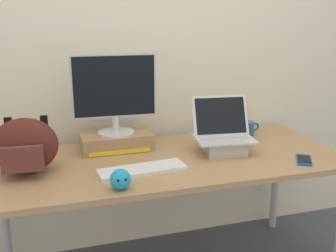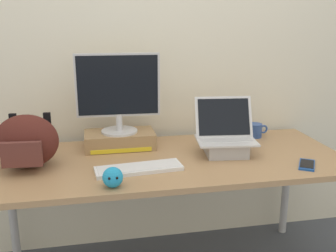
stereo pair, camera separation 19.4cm
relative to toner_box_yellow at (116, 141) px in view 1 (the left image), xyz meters
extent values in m
cube|color=silver|center=(0.24, 0.26, 0.51)|extent=(7.00, 0.10, 2.60)
cube|color=#A87F56|center=(0.24, -0.23, -0.06)|extent=(1.92, 0.79, 0.03)
cylinder|color=#B2B2B7|center=(-0.66, 0.10, -0.43)|extent=(0.05, 0.05, 0.71)
cylinder|color=#B2B2B7|center=(1.14, 0.10, -0.43)|extent=(0.05, 0.05, 0.71)
cube|color=#9E7A51|center=(0.00, 0.00, 0.00)|extent=(0.40, 0.22, 0.09)
cube|color=yellow|center=(0.00, -0.11, -0.03)|extent=(0.34, 0.00, 0.02)
cylinder|color=silver|center=(0.00, 0.00, 0.05)|extent=(0.21, 0.21, 0.01)
cylinder|color=silver|center=(0.00, 0.00, 0.11)|extent=(0.04, 0.04, 0.10)
cube|color=silver|center=(0.00, 0.00, 0.32)|extent=(0.47, 0.04, 0.36)
cube|color=black|center=(0.00, -0.01, 0.32)|extent=(0.45, 0.03, 0.33)
cube|color=#ADADB2|center=(0.57, -0.23, -0.01)|extent=(0.24, 0.22, 0.08)
cube|color=silver|center=(0.57, -0.23, 0.04)|extent=(0.34, 0.27, 0.01)
cube|color=#B7B7BC|center=(0.57, -0.21, 0.04)|extent=(0.29, 0.16, 0.00)
cube|color=silver|center=(0.57, -0.16, 0.15)|extent=(0.33, 0.14, 0.22)
cube|color=black|center=(0.57, -0.16, 0.15)|extent=(0.30, 0.12, 0.19)
cube|color=white|center=(0.06, -0.38, -0.04)|extent=(0.44, 0.17, 0.02)
cube|color=silver|center=(0.06, -0.38, -0.02)|extent=(0.41, 0.15, 0.00)
ellipsoid|color=#4C1E19|center=(-0.48, -0.22, 0.09)|extent=(0.33, 0.23, 0.27)
cube|color=brown|center=(-0.49, -0.34, 0.06)|extent=(0.19, 0.04, 0.12)
cube|color=black|center=(-0.56, -0.10, 0.10)|extent=(0.04, 0.02, 0.20)
cube|color=black|center=(-0.38, -0.11, 0.10)|extent=(0.04, 0.02, 0.20)
cylinder|color=#2D4C93|center=(0.85, 0.04, 0.00)|extent=(0.09, 0.09, 0.09)
torus|color=#2D4C93|center=(0.91, 0.04, 0.00)|extent=(0.06, 0.01, 0.06)
cube|color=#19479E|center=(0.92, -0.48, -0.04)|extent=(0.15, 0.17, 0.01)
cube|color=black|center=(0.92, -0.48, -0.04)|extent=(0.12, 0.14, 0.00)
sphere|color=#2393CC|center=(-0.07, -0.55, 0.00)|extent=(0.09, 0.09, 0.09)
sphere|color=black|center=(-0.09, -0.59, 0.01)|extent=(0.01, 0.01, 0.01)
sphere|color=black|center=(-0.06, -0.59, 0.01)|extent=(0.01, 0.01, 0.01)
camera|label=1|loc=(-0.33, -2.15, 0.70)|focal=42.13mm
camera|label=2|loc=(-0.15, -2.20, 0.70)|focal=42.13mm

